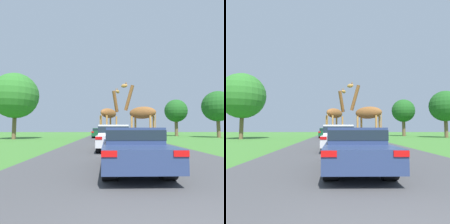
% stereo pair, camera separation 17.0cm
% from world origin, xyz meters
% --- Properties ---
extents(road, '(8.34, 120.00, 0.00)m').
position_xyz_m(road, '(0.00, 30.00, 0.00)').
color(road, '#424244').
rests_on(road, ground).
extents(giraffe_near_road, '(1.89, 2.63, 4.81)m').
position_xyz_m(giraffe_near_road, '(-0.74, 14.54, 2.48)').
color(giraffe_near_road, '#B77F3D').
rests_on(giraffe_near_road, ground).
extents(giraffe_companion, '(2.66, 2.01, 4.99)m').
position_xyz_m(giraffe_companion, '(1.59, 13.35, 2.44)').
color(giraffe_companion, '#B77F3D').
rests_on(giraffe_companion, ground).
extents(car_lead_maroon, '(1.79, 4.55, 1.28)m').
position_xyz_m(car_lead_maroon, '(-0.20, 4.83, 0.70)').
color(car_lead_maroon, navy).
rests_on(car_lead_maroon, ground).
extents(car_queue_right, '(1.77, 4.23, 1.28)m').
position_xyz_m(car_queue_right, '(2.80, 27.89, 0.70)').
color(car_queue_right, gray).
rests_on(car_queue_right, ground).
extents(car_queue_left, '(1.90, 4.35, 1.35)m').
position_xyz_m(car_queue_left, '(-0.69, 20.79, 0.73)').
color(car_queue_left, black).
rests_on(car_queue_left, ground).
extents(car_far_ahead, '(1.79, 4.00, 1.37)m').
position_xyz_m(car_far_ahead, '(-2.11, 27.05, 0.73)').
color(car_far_ahead, '#144C28').
rests_on(car_far_ahead, ground).
extents(car_verge_right, '(1.85, 4.09, 1.48)m').
position_xyz_m(car_verge_right, '(-0.61, 10.33, 0.79)').
color(car_verge_right, silver).
rests_on(car_verge_right, ground).
extents(tree_left_edge, '(4.46, 4.46, 6.81)m').
position_xyz_m(tree_left_edge, '(15.29, 27.15, 4.55)').
color(tree_left_edge, brown).
rests_on(tree_left_edge, ground).
extents(tree_centre_back, '(5.63, 5.63, 8.20)m').
position_xyz_m(tree_centre_back, '(-12.36, 23.36, 5.36)').
color(tree_centre_back, brown).
rests_on(tree_centre_back, ground).
extents(tree_right_cluster, '(4.03, 4.03, 6.52)m').
position_xyz_m(tree_right_cluster, '(11.42, 33.72, 4.46)').
color(tree_right_cluster, brown).
rests_on(tree_right_cluster, ground).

